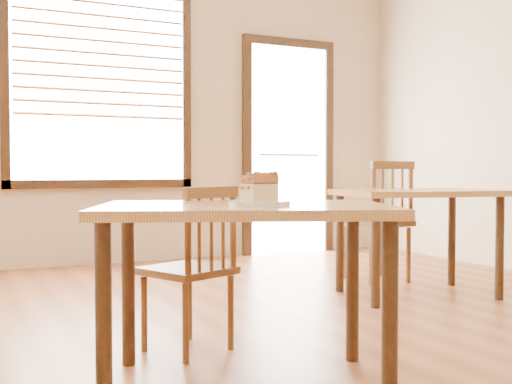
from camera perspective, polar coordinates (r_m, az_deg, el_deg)
window_right at (r=6.25m, az=-13.64°, el=10.39°), size 1.76×0.10×1.96m
entry_door at (r=6.90m, az=2.91°, el=4.51°), size 1.08×0.06×2.29m
cafe_table_main at (r=2.62m, az=-1.01°, el=-3.34°), size 1.38×1.17×0.75m
cafe_chair_main at (r=3.16m, az=-5.67°, el=-6.70°), size 0.49×0.49×0.82m
cafe_table_second at (r=4.67m, az=14.16°, el=-1.21°), size 1.18×0.89×0.75m
cafe_chair_second at (r=5.19m, az=10.97°, el=-2.49°), size 0.44×0.44×0.97m
plate at (r=2.54m, az=0.29°, el=-1.01°), size 0.24×0.24×0.02m
cake_slice at (r=2.54m, az=0.32°, el=0.54°), size 0.14×0.11×0.12m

